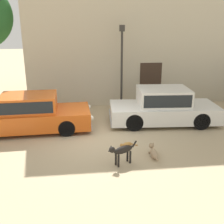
% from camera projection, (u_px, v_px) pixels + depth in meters
% --- Properties ---
extents(ground_plane, '(80.00, 80.00, 0.00)m').
position_uv_depth(ground_plane, '(97.00, 138.00, 9.53)').
color(ground_plane, tan).
extents(parked_sedan_nearest, '(4.64, 1.94, 1.41)m').
position_uv_depth(parked_sedan_nearest, '(30.00, 113.00, 10.06)').
color(parked_sedan_nearest, '#D15619').
rests_on(parked_sedan_nearest, ground_plane).
extents(parked_sedan_second, '(4.57, 2.10, 1.47)m').
position_uv_depth(parked_sedan_second, '(163.00, 106.00, 10.83)').
color(parked_sedan_second, silver).
rests_on(parked_sedan_second, ground_plane).
extents(apartment_block, '(17.37, 6.37, 8.73)m').
position_uv_depth(apartment_block, '(182.00, 16.00, 15.68)').
color(apartment_block, '#BCB299').
rests_on(apartment_block, ground_plane).
extents(stray_dog_spotted, '(0.94, 0.51, 0.67)m').
position_uv_depth(stray_dog_spotted, '(121.00, 151.00, 7.59)').
color(stray_dog_spotted, black).
rests_on(stray_dog_spotted, ground_plane).
extents(stray_dog_tan, '(0.23, 0.98, 0.34)m').
position_uv_depth(stray_dog_tan, '(153.00, 152.00, 8.15)').
color(stray_dog_tan, '#997F60').
rests_on(stray_dog_tan, ground_plane).
extents(stray_cat, '(0.62, 0.30, 0.16)m').
position_uv_depth(stray_cat, '(127.00, 145.00, 8.84)').
color(stray_cat, '#B77F3D').
rests_on(stray_cat, ground_plane).
extents(street_lamp, '(0.22, 0.22, 3.88)m').
position_uv_depth(street_lamp, '(122.00, 57.00, 12.16)').
color(street_lamp, '#2D2B28').
rests_on(street_lamp, ground_plane).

